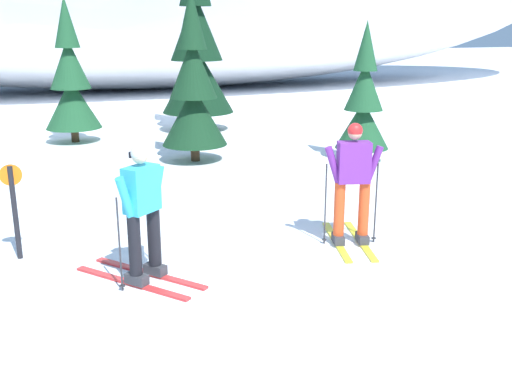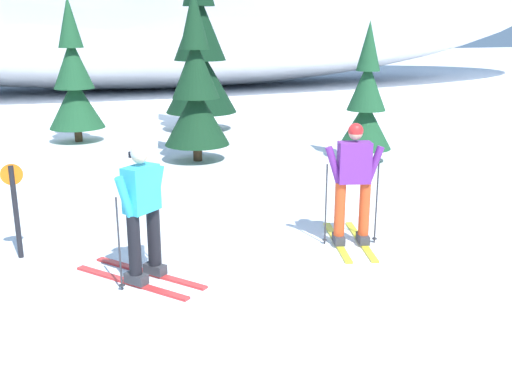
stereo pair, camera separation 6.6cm
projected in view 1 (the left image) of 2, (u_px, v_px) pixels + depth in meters
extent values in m
plane|color=white|center=(302.00, 286.00, 7.02)|extent=(120.00, 120.00, 0.00)
cube|color=red|center=(131.00, 283.00, 7.06)|extent=(1.15, 1.43, 0.03)
cube|color=red|center=(149.00, 273.00, 7.34)|extent=(1.15, 1.43, 0.03)
cube|color=#38383D|center=(137.00, 279.00, 6.99)|extent=(0.28, 0.31, 0.12)
cube|color=#38383D|center=(155.00, 269.00, 7.27)|extent=(0.28, 0.31, 0.12)
cylinder|color=black|center=(135.00, 245.00, 6.88)|extent=(0.15, 0.15, 0.74)
cylinder|color=black|center=(154.00, 237.00, 7.15)|extent=(0.15, 0.15, 0.74)
cube|color=#33B7D6|center=(141.00, 189.00, 6.84)|extent=(0.48, 0.45, 0.55)
cylinder|color=#33B7D6|center=(126.00, 200.00, 6.64)|extent=(0.28, 0.25, 0.58)
cylinder|color=#33B7D6|center=(156.00, 189.00, 7.07)|extent=(0.28, 0.25, 0.58)
sphere|color=beige|center=(140.00, 156.00, 6.73)|extent=(0.19, 0.19, 0.19)
sphere|color=white|center=(139.00, 153.00, 6.72)|extent=(0.21, 0.21, 0.21)
cube|color=black|center=(134.00, 154.00, 6.77)|extent=(0.14, 0.12, 0.07)
cylinder|color=#2D2D33|center=(119.00, 245.00, 6.74)|extent=(0.02, 0.02, 1.14)
cylinder|color=#2D2D33|center=(122.00, 286.00, 6.88)|extent=(0.07, 0.07, 0.01)
cylinder|color=#2D2D33|center=(159.00, 228.00, 7.32)|extent=(0.02, 0.02, 1.14)
cylinder|color=#2D2D33|center=(161.00, 265.00, 7.46)|extent=(0.07, 0.07, 0.01)
cube|color=gold|center=(336.00, 241.00, 8.42)|extent=(0.54, 1.55, 0.03)
cube|color=gold|center=(360.00, 240.00, 8.45)|extent=(0.54, 1.55, 0.03)
cube|color=#38383D|center=(338.00, 239.00, 8.31)|extent=(0.21, 0.31, 0.12)
cube|color=#38383D|center=(362.00, 238.00, 8.33)|extent=(0.21, 0.31, 0.12)
cylinder|color=#DB471E|center=(339.00, 209.00, 8.19)|extent=(0.15, 0.15, 0.76)
cylinder|color=#DB471E|center=(364.00, 208.00, 8.21)|extent=(0.15, 0.15, 0.76)
cube|color=#6B2889|center=(354.00, 162.00, 8.02)|extent=(0.49, 0.35, 0.56)
cylinder|color=#6B2889|center=(334.00, 167.00, 8.01)|extent=(0.29, 0.17, 0.58)
cylinder|color=#6B2889|center=(373.00, 166.00, 8.05)|extent=(0.29, 0.17, 0.58)
sphere|color=tan|center=(355.00, 133.00, 7.91)|extent=(0.19, 0.19, 0.19)
sphere|color=red|center=(355.00, 131.00, 7.90)|extent=(0.21, 0.21, 0.21)
cube|color=black|center=(354.00, 131.00, 7.98)|extent=(0.15, 0.08, 0.07)
cylinder|color=#2D2D33|center=(325.00, 205.00, 8.21)|extent=(0.02, 0.02, 1.17)
cylinder|color=#2D2D33|center=(324.00, 240.00, 8.36)|extent=(0.07, 0.07, 0.01)
cylinder|color=#2D2D33|center=(376.00, 203.00, 8.27)|extent=(0.02, 0.02, 1.17)
cylinder|color=#2D2D33|center=(374.00, 238.00, 8.41)|extent=(0.07, 0.07, 0.01)
cylinder|color=#47301E|center=(75.00, 133.00, 15.56)|extent=(0.20, 0.20, 0.50)
cone|color=#1E512D|center=(72.00, 104.00, 15.35)|extent=(1.44, 1.44, 1.29)
cone|color=#1E512D|center=(69.00, 63.00, 15.07)|extent=(1.04, 1.04, 1.29)
cone|color=#1E512D|center=(65.00, 21.00, 14.79)|extent=(0.63, 0.63, 1.29)
cylinder|color=#47301E|center=(195.00, 150.00, 13.39)|extent=(0.21, 0.21, 0.51)
cone|color=#14381E|center=(194.00, 116.00, 13.18)|extent=(1.47, 1.47, 1.31)
cone|color=#14381E|center=(193.00, 68.00, 12.89)|extent=(1.06, 1.06, 1.31)
cone|color=#14381E|center=(191.00, 18.00, 12.60)|extent=(0.65, 0.65, 1.31)
cylinder|color=#47301E|center=(198.00, 118.00, 17.27)|extent=(0.29, 0.29, 0.72)
cone|color=black|center=(197.00, 80.00, 16.96)|extent=(2.07, 2.07, 1.85)
cone|color=black|center=(196.00, 27.00, 16.56)|extent=(1.49, 1.49, 1.85)
cylinder|color=#47301E|center=(361.00, 152.00, 13.36)|extent=(0.17, 0.17, 0.42)
cone|color=#1E512D|center=(363.00, 124.00, 13.19)|extent=(1.20, 1.20, 1.07)
cone|color=#1E512D|center=(364.00, 86.00, 12.95)|extent=(0.86, 0.86, 1.07)
cone|color=#1E512D|center=(366.00, 46.00, 12.72)|extent=(0.53, 0.53, 1.07)
cylinder|color=black|center=(15.00, 213.00, 7.68)|extent=(0.07, 0.07, 1.27)
cylinder|color=orange|center=(11.00, 175.00, 7.54)|extent=(0.28, 0.02, 0.28)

